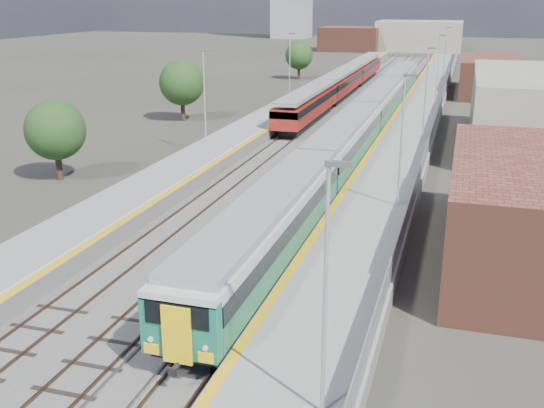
% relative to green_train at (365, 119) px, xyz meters
% --- Properties ---
extents(ground, '(320.00, 320.00, 0.00)m').
position_rel_green_train_xyz_m(ground, '(-1.50, 7.61, -2.18)').
color(ground, '#47443A').
rests_on(ground, ground).
extents(ballast_bed, '(10.50, 155.00, 0.06)m').
position_rel_green_train_xyz_m(ballast_bed, '(-3.75, 10.11, -2.15)').
color(ballast_bed, '#565451').
rests_on(ballast_bed, ground).
extents(tracks, '(8.96, 160.00, 0.17)m').
position_rel_green_train_xyz_m(tracks, '(-3.15, 11.79, -2.07)').
color(tracks, '#4C3323').
rests_on(tracks, ground).
extents(platform_right, '(4.70, 155.00, 8.52)m').
position_rel_green_train_xyz_m(platform_right, '(3.78, 10.10, -1.64)').
color(platform_right, slate).
rests_on(platform_right, ground).
extents(platform_left, '(4.30, 155.00, 8.52)m').
position_rel_green_train_xyz_m(platform_left, '(-10.55, 10.10, -1.66)').
color(platform_left, slate).
rests_on(platform_left, ground).
extents(buildings, '(72.00, 185.50, 40.00)m').
position_rel_green_train_xyz_m(buildings, '(-19.62, 96.21, 8.53)').
color(buildings, brown).
rests_on(buildings, ground).
extents(green_train, '(2.81, 78.19, 3.09)m').
position_rel_green_train_xyz_m(green_train, '(0.00, 0.00, 0.00)').
color(green_train, black).
rests_on(green_train, ground).
extents(red_train, '(2.69, 54.53, 3.39)m').
position_rel_green_train_xyz_m(red_train, '(-7.00, 25.56, -0.17)').
color(red_train, black).
rests_on(red_train, ground).
extents(tree_a, '(4.21, 4.21, 5.71)m').
position_rel_green_train_xyz_m(tree_a, '(-18.90, -18.20, 1.41)').
color(tree_a, '#382619').
rests_on(tree_a, ground).
extents(tree_b, '(4.66, 4.66, 6.32)m').
position_rel_green_train_xyz_m(tree_b, '(-19.95, 5.28, 1.80)').
color(tree_b, '#382619').
rests_on(tree_b, ground).
extents(tree_c, '(4.34, 4.34, 5.88)m').
position_rel_green_train_xyz_m(tree_c, '(-17.23, 43.49, 1.52)').
color(tree_c, '#382619').
rests_on(tree_c, ground).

